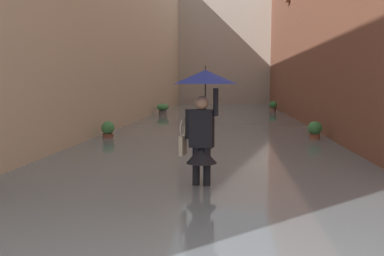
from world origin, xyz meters
name	(u,v)px	position (x,y,z in m)	size (l,w,h in m)	color
ground_plane	(217,127)	(0.00, -14.84, 0.00)	(74.18, 74.18, 0.00)	#605B56
flood_water	(217,125)	(0.00, -14.84, 0.09)	(7.91, 35.67, 0.18)	slate
building_facade_left	(328,15)	(-4.46, -14.83, 4.56)	(2.04, 33.67, 9.12)	brown
building_facade_right	(112,8)	(4.46, -14.83, 5.00)	(2.04, 33.67, 10.00)	beige
building_facade_far	(224,53)	(0.00, -30.57, 4.23)	(10.71, 1.80, 8.45)	#A89989
person_wading	(203,106)	(-0.17, -4.11, 1.48)	(1.03, 1.03, 2.12)	#4C4233
potted_plant_near_right	(163,109)	(3.03, -19.08, 0.45)	(0.66, 0.66, 0.76)	#66605B
potted_plant_mid_right	(108,131)	(3.14, -9.67, 0.38)	(0.39, 0.39, 0.69)	brown
potted_plant_mid_left	(315,132)	(-3.10, -9.99, 0.40)	(0.42, 0.42, 0.71)	#9E563D
potted_plant_far_left	(273,107)	(-3.06, -21.98, 0.45)	(0.43, 0.43, 0.80)	brown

